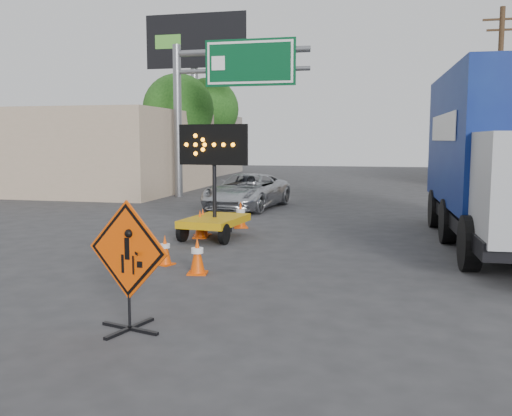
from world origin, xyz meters
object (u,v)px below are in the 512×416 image
(construction_sign, at_px, (128,262))
(box_truck, at_px, (506,166))
(arrow_board, at_px, (215,213))
(pickup_truck, at_px, (247,191))

(construction_sign, relative_size, box_truck, 0.20)
(arrow_board, bearing_deg, pickup_truck, 102.94)
(pickup_truck, height_order, box_truck, box_truck)
(arrow_board, relative_size, box_truck, 0.33)
(arrow_board, xyz_separation_m, box_truck, (7.21, 0.71, 1.29))
(arrow_board, height_order, pickup_truck, arrow_board)
(construction_sign, bearing_deg, pickup_truck, 113.25)
(pickup_truck, bearing_deg, arrow_board, -76.16)
(box_truck, bearing_deg, construction_sign, -130.04)
(construction_sign, bearing_deg, box_truck, 67.93)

